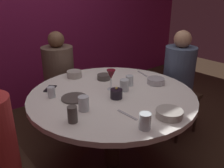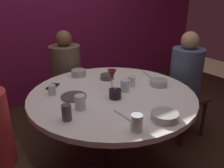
{
  "view_description": "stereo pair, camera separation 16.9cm",
  "coord_description": "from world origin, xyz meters",
  "px_view_note": "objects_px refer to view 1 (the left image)",
  "views": [
    {
      "loc": [
        -1.14,
        -1.37,
        1.55
      ],
      "look_at": [
        0.0,
        0.0,
        0.82
      ],
      "focal_mm": 37.98,
      "sensor_mm": 36.0,
      "label": 1
    },
    {
      "loc": [
        -1.01,
        -1.47,
        1.55
      ],
      "look_at": [
        0.0,
        0.0,
        0.82
      ],
      "focal_mm": 37.98,
      "sensor_mm": 36.0,
      "label": 2
    }
  ],
  "objects_px": {
    "candle_holder": "(116,94)",
    "seated_diner_right": "(179,73)",
    "cup_by_left_diner": "(72,114)",
    "cup_far_edge": "(145,121)",
    "dining_table": "(112,109)",
    "wine_glass": "(111,75)",
    "dinner_plate": "(74,98)",
    "bowl_serving_large": "(156,81)",
    "bowl_sauce_side": "(104,77)",
    "cup_center_front": "(130,80)",
    "bowl_small_white": "(74,74)",
    "seated_diner_back": "(59,70)",
    "cup_by_right_diner": "(84,104)",
    "bowl_salad_center": "(169,113)",
    "cell_phone": "(50,89)",
    "cup_near_candle": "(51,92)",
    "cup_beside_wine": "(124,85)"
  },
  "relations": [
    {
      "from": "wine_glass",
      "to": "cup_far_edge",
      "type": "xyz_separation_m",
      "value": [
        -0.23,
        -0.6,
        -0.08
      ]
    },
    {
      "from": "bowl_sauce_side",
      "to": "cup_center_front",
      "type": "bearing_deg",
      "value": -72.0
    },
    {
      "from": "dinner_plate",
      "to": "cup_far_edge",
      "type": "xyz_separation_m",
      "value": [
        0.11,
        -0.64,
        0.05
      ]
    },
    {
      "from": "dinner_plate",
      "to": "cup_far_edge",
      "type": "distance_m",
      "value": 0.65
    },
    {
      "from": "dinner_plate",
      "to": "bowl_serving_large",
      "type": "height_order",
      "value": "bowl_serving_large"
    },
    {
      "from": "candle_holder",
      "to": "bowl_small_white",
      "type": "bearing_deg",
      "value": 90.49
    },
    {
      "from": "candle_holder",
      "to": "seated_diner_right",
      "type": "bearing_deg",
      "value": 5.68
    },
    {
      "from": "cup_far_edge",
      "to": "cup_by_left_diner",
      "type": "bearing_deg",
      "value": 130.27
    },
    {
      "from": "cup_beside_wine",
      "to": "bowl_small_white",
      "type": "bearing_deg",
      "value": 105.28
    },
    {
      "from": "cell_phone",
      "to": "cup_center_front",
      "type": "height_order",
      "value": "cup_center_front"
    },
    {
      "from": "cell_phone",
      "to": "cup_by_right_diner",
      "type": "xyz_separation_m",
      "value": [
        0.01,
        -0.51,
        0.05
      ]
    },
    {
      "from": "bowl_small_white",
      "to": "bowl_sauce_side",
      "type": "relative_size",
      "value": 1.13
    },
    {
      "from": "bowl_sauce_side",
      "to": "cup_center_front",
      "type": "height_order",
      "value": "cup_center_front"
    },
    {
      "from": "bowl_serving_large",
      "to": "cup_near_candle",
      "type": "height_order",
      "value": "cup_near_candle"
    },
    {
      "from": "bowl_serving_large",
      "to": "cup_by_right_diner",
      "type": "distance_m",
      "value": 0.78
    },
    {
      "from": "bowl_small_white",
      "to": "seated_diner_back",
      "type": "bearing_deg",
      "value": 84.34
    },
    {
      "from": "candle_holder",
      "to": "bowl_sauce_side",
      "type": "relative_size",
      "value": 0.77
    },
    {
      "from": "candle_holder",
      "to": "cup_far_edge",
      "type": "height_order",
      "value": "cup_far_edge"
    },
    {
      "from": "cup_by_right_diner",
      "to": "cup_far_edge",
      "type": "relative_size",
      "value": 1.01
    },
    {
      "from": "seated_diner_back",
      "to": "bowl_serving_large",
      "type": "relative_size",
      "value": 7.32
    },
    {
      "from": "bowl_serving_large",
      "to": "bowl_small_white",
      "type": "relative_size",
      "value": 1.09
    },
    {
      "from": "cup_beside_wine",
      "to": "cup_center_front",
      "type": "bearing_deg",
      "value": 26.88
    },
    {
      "from": "dining_table",
      "to": "cup_far_edge",
      "type": "height_order",
      "value": "cup_far_edge"
    },
    {
      "from": "wine_glass",
      "to": "bowl_salad_center",
      "type": "height_order",
      "value": "wine_glass"
    },
    {
      "from": "bowl_serving_large",
      "to": "bowl_sauce_side",
      "type": "bearing_deg",
      "value": 126.79
    },
    {
      "from": "seated_diner_back",
      "to": "bowl_small_white",
      "type": "bearing_deg",
      "value": -5.66
    },
    {
      "from": "dinner_plate",
      "to": "bowl_sauce_side",
      "type": "xyz_separation_m",
      "value": [
        0.44,
        0.19,
        0.02
      ]
    },
    {
      "from": "dining_table",
      "to": "bowl_salad_center",
      "type": "xyz_separation_m",
      "value": [
        0.05,
        -0.55,
        0.17
      ]
    },
    {
      "from": "cup_by_left_diner",
      "to": "cup_far_edge",
      "type": "height_order",
      "value": "cup_by_left_diner"
    },
    {
      "from": "wine_glass",
      "to": "candle_holder",
      "type": "bearing_deg",
      "value": -115.95
    },
    {
      "from": "dining_table",
      "to": "dinner_plate",
      "type": "bearing_deg",
      "value": 161.03
    },
    {
      "from": "cell_phone",
      "to": "cup_by_left_diner",
      "type": "distance_m",
      "value": 0.61
    },
    {
      "from": "candle_holder",
      "to": "cup_by_left_diner",
      "type": "relative_size",
      "value": 0.89
    },
    {
      "from": "wine_glass",
      "to": "seated_diner_right",
      "type": "bearing_deg",
      "value": -4.08
    },
    {
      "from": "dining_table",
      "to": "wine_glass",
      "type": "xyz_separation_m",
      "value": [
        0.04,
        0.06,
        0.28
      ]
    },
    {
      "from": "bowl_sauce_side",
      "to": "bowl_small_white",
      "type": "bearing_deg",
      "value": 128.57
    },
    {
      "from": "cup_by_right_diner",
      "to": "cup_center_front",
      "type": "bearing_deg",
      "value": 13.15
    },
    {
      "from": "candle_holder",
      "to": "bowl_small_white",
      "type": "relative_size",
      "value": 0.68
    },
    {
      "from": "seated_diner_right",
      "to": "bowl_small_white",
      "type": "distance_m",
      "value": 1.1
    },
    {
      "from": "bowl_serving_large",
      "to": "cup_center_front",
      "type": "xyz_separation_m",
      "value": [
        -0.21,
        0.13,
        0.02
      ]
    },
    {
      "from": "bowl_salad_center",
      "to": "bowl_sauce_side",
      "type": "bearing_deg",
      "value": 83.43
    },
    {
      "from": "seated_diner_right",
      "to": "cup_beside_wine",
      "type": "xyz_separation_m",
      "value": [
        -0.82,
        -0.03,
        0.08
      ]
    },
    {
      "from": "dinner_plate",
      "to": "cup_by_left_diner",
      "type": "distance_m",
      "value": 0.35
    },
    {
      "from": "cup_near_candle",
      "to": "cup_center_front",
      "type": "height_order",
      "value": "cup_center_front"
    },
    {
      "from": "bowl_small_white",
      "to": "cup_far_edge",
      "type": "bearing_deg",
      "value": -97.91
    },
    {
      "from": "seated_diner_right",
      "to": "cup_far_edge",
      "type": "height_order",
      "value": "seated_diner_right"
    },
    {
      "from": "cup_near_candle",
      "to": "cup_center_front",
      "type": "xyz_separation_m",
      "value": [
        0.65,
        -0.21,
        0.0
      ]
    },
    {
      "from": "seated_diner_back",
      "to": "candle_holder",
      "type": "distance_m",
      "value": 1.03
    },
    {
      "from": "seated_diner_back",
      "to": "bowl_sauce_side",
      "type": "xyz_separation_m",
      "value": [
        0.14,
        -0.64,
        0.07
      ]
    },
    {
      "from": "bowl_small_white",
      "to": "cup_by_left_diner",
      "type": "bearing_deg",
      "value": -122.04
    }
  ]
}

